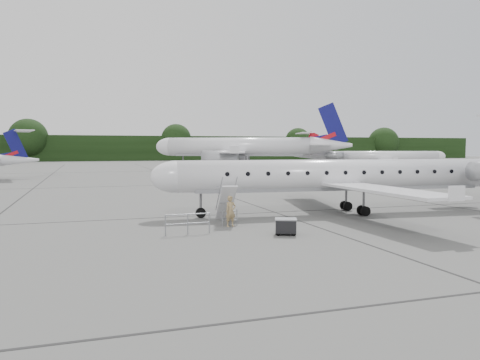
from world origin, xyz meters
name	(u,v)px	position (x,y,z in m)	size (l,w,h in m)	color
ground	(371,219)	(0.00, 0.00, 0.00)	(320.00, 320.00, 0.00)	slate
treeline	(139,148)	(0.00, 130.00, 4.00)	(260.00, 4.00, 8.00)	black
main_regional_jet	(341,160)	(-0.55, 2.63, 3.46)	(26.98, 19.42, 6.92)	silver
airstair	(226,204)	(-8.64, 1.28, 1.08)	(0.85, 2.27, 2.17)	silver
passenger	(231,211)	(-8.77, 0.01, 0.83)	(0.61, 0.40, 1.66)	#9A8154
safety_railing	(188,224)	(-11.44, -1.59, 0.50)	(2.20, 0.08, 1.00)	gray
baggage_cart	(286,226)	(-6.92, -3.11, 0.43)	(0.99, 0.80, 0.86)	black
bg_narrowbody	(239,138)	(10.73, 58.76, 6.05)	(33.72, 24.28, 12.10)	silver
bg_regional_right	(382,151)	(36.61, 51.47, 3.55)	(27.10, 19.51, 7.11)	silver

